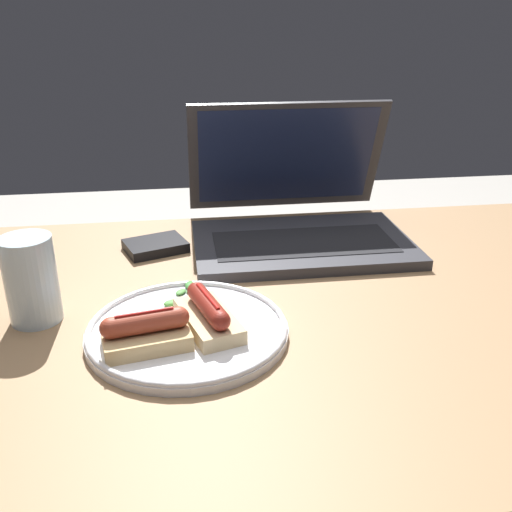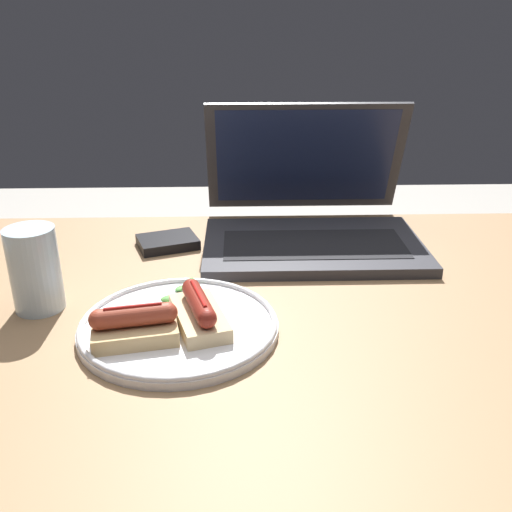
# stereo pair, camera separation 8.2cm
# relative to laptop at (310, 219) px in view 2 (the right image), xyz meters

# --- Properties ---
(desk) EXTENTS (1.25, 0.77, 0.71)m
(desk) POSITION_rel_laptop_xyz_m (-0.06, -0.25, -0.11)
(desk) COLOR #93704C
(desk) RESTS_ON ground_plane
(laptop) EXTENTS (0.38, 0.32, 0.24)m
(laptop) POSITION_rel_laptop_xyz_m (0.00, 0.00, 0.00)
(laptop) COLOR #2D2D33
(laptop) RESTS_ON desk
(plate) EXTENTS (0.26, 0.26, 0.02)m
(plate) POSITION_rel_laptop_xyz_m (-0.21, -0.31, -0.03)
(plate) COLOR silver
(plate) RESTS_ON desk
(sausage_toast_left) EXTENTS (0.09, 0.13, 0.05)m
(sausage_toast_left) POSITION_rel_laptop_xyz_m (-0.18, -0.31, -0.01)
(sausage_toast_left) COLOR #D6B784
(sausage_toast_left) RESTS_ON plate
(sausage_toast_middle) EXTENTS (0.11, 0.08, 0.05)m
(sausage_toast_middle) POSITION_rel_laptop_xyz_m (-0.26, -0.35, -0.01)
(sausage_toast_middle) COLOR tan
(sausage_toast_middle) RESTS_ON plate
(salad_pile) EXTENTS (0.06, 0.08, 0.01)m
(salad_pile) POSITION_rel_laptop_xyz_m (-0.21, -0.22, -0.03)
(salad_pile) COLOR #4C8E3D
(salad_pile) RESTS_ON plate
(drinking_glass) EXTENTS (0.07, 0.07, 0.12)m
(drinking_glass) POSITION_rel_laptop_xyz_m (-0.41, -0.24, 0.02)
(drinking_glass) COLOR silver
(drinking_glass) RESTS_ON desk
(external_drive) EXTENTS (0.12, 0.10, 0.02)m
(external_drive) POSITION_rel_laptop_xyz_m (-0.25, -0.02, -0.03)
(external_drive) COLOR black
(external_drive) RESTS_ON desk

